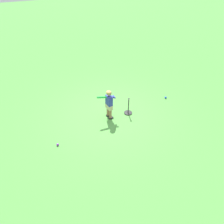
% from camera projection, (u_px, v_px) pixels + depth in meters
% --- Properties ---
extents(ground_plane, '(40.00, 40.00, 0.00)m').
position_uv_depth(ground_plane, '(109.00, 115.00, 7.79)').
color(ground_plane, '#519942').
extents(child_batter, '(0.64, 0.32, 1.08)m').
position_uv_depth(child_batter, '(109.00, 102.00, 7.31)').
color(child_batter, '#232328').
rests_on(child_batter, ground).
extents(play_ball_by_bucket, '(0.07, 0.07, 0.07)m').
position_uv_depth(play_ball_by_bucket, '(58.00, 144.00, 6.63)').
color(play_ball_by_bucket, purple).
rests_on(play_ball_by_bucket, ground).
extents(play_ball_midfield, '(0.08, 0.08, 0.08)m').
position_uv_depth(play_ball_midfield, '(166.00, 97.00, 8.59)').
color(play_ball_midfield, blue).
rests_on(play_ball_midfield, ground).
extents(batting_tee, '(0.28, 0.28, 0.62)m').
position_uv_depth(batting_tee, '(128.00, 111.00, 7.82)').
color(batting_tee, black).
rests_on(batting_tee, ground).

